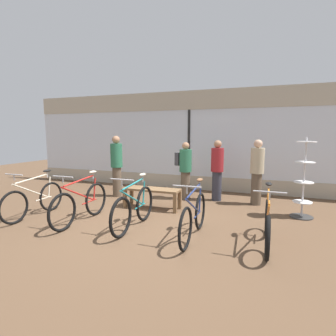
{
  "coord_description": "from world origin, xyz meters",
  "views": [
    {
      "loc": [
        2.32,
        -4.75,
        1.85
      ],
      "look_at": [
        0.0,
        1.57,
        0.95
      ],
      "focal_mm": 28.0,
      "sensor_mm": 36.0,
      "label": 1
    }
  ],
  "objects_px": {
    "bicycle_center": "(134,208)",
    "display_bench": "(152,192)",
    "accessory_rack": "(303,185)",
    "customer_by_window": "(185,169)",
    "bicycle_left": "(81,203)",
    "bicycle_far_left": "(34,200)",
    "bicycle_right": "(194,217)",
    "customer_mid_floor": "(217,169)",
    "customer_near_bench": "(117,165)",
    "bicycle_far_right": "(267,224)",
    "customer_near_rack": "(257,171)"
  },
  "relations": [
    {
      "from": "bicycle_far_right",
      "to": "customer_near_bench",
      "type": "bearing_deg",
      "value": 152.41
    },
    {
      "from": "bicycle_far_left",
      "to": "bicycle_center",
      "type": "height_order",
      "value": "bicycle_center"
    },
    {
      "from": "bicycle_center",
      "to": "customer_mid_floor",
      "type": "height_order",
      "value": "customer_mid_floor"
    },
    {
      "from": "customer_mid_floor",
      "to": "customer_near_rack",
      "type": "bearing_deg",
      "value": -4.3
    },
    {
      "from": "bicycle_right",
      "to": "customer_by_window",
      "type": "relative_size",
      "value": 1.07
    },
    {
      "from": "bicycle_right",
      "to": "accessory_rack",
      "type": "xyz_separation_m",
      "value": [
        1.95,
        1.94,
        0.33
      ]
    },
    {
      "from": "customer_mid_floor",
      "to": "customer_by_window",
      "type": "bearing_deg",
      "value": -170.74
    },
    {
      "from": "bicycle_left",
      "to": "customer_mid_floor",
      "type": "xyz_separation_m",
      "value": [
        2.35,
        2.76,
        0.47
      ]
    },
    {
      "from": "bicycle_left",
      "to": "bicycle_center",
      "type": "distance_m",
      "value": 1.2
    },
    {
      "from": "bicycle_left",
      "to": "bicycle_center",
      "type": "height_order",
      "value": "same"
    },
    {
      "from": "bicycle_left",
      "to": "customer_mid_floor",
      "type": "height_order",
      "value": "customer_mid_floor"
    },
    {
      "from": "bicycle_center",
      "to": "customer_near_rack",
      "type": "height_order",
      "value": "customer_near_rack"
    },
    {
      "from": "display_bench",
      "to": "bicycle_left",
      "type": "bearing_deg",
      "value": -124.3
    },
    {
      "from": "display_bench",
      "to": "customer_by_window",
      "type": "bearing_deg",
      "value": 67.35
    },
    {
      "from": "bicycle_right",
      "to": "bicycle_far_right",
      "type": "height_order",
      "value": "bicycle_right"
    },
    {
      "from": "bicycle_left",
      "to": "customer_near_bench",
      "type": "bearing_deg",
      "value": 102.3
    },
    {
      "from": "bicycle_far_left",
      "to": "bicycle_center",
      "type": "distance_m",
      "value": 2.41
    },
    {
      "from": "customer_mid_floor",
      "to": "customer_near_bench",
      "type": "bearing_deg",
      "value": -169.61
    },
    {
      "from": "customer_by_window",
      "to": "customer_mid_floor",
      "type": "bearing_deg",
      "value": 9.26
    },
    {
      "from": "bicycle_right",
      "to": "customer_mid_floor",
      "type": "bearing_deg",
      "value": 91.43
    },
    {
      "from": "bicycle_right",
      "to": "customer_near_bench",
      "type": "relative_size",
      "value": 0.96
    },
    {
      "from": "bicycle_far_left",
      "to": "display_bench",
      "type": "distance_m",
      "value": 2.65
    },
    {
      "from": "bicycle_far_right",
      "to": "bicycle_far_left",
      "type": "bearing_deg",
      "value": -178.3
    },
    {
      "from": "bicycle_left",
      "to": "customer_mid_floor",
      "type": "bearing_deg",
      "value": 49.63
    },
    {
      "from": "customer_by_window",
      "to": "bicycle_right",
      "type": "bearing_deg",
      "value": -70.27
    },
    {
      "from": "accessory_rack",
      "to": "display_bench",
      "type": "height_order",
      "value": "accessory_rack"
    },
    {
      "from": "bicycle_center",
      "to": "display_bench",
      "type": "bearing_deg",
      "value": 98.96
    },
    {
      "from": "bicycle_far_left",
      "to": "display_bench",
      "type": "xyz_separation_m",
      "value": [
        2.19,
        1.49,
        0.03
      ]
    },
    {
      "from": "bicycle_center",
      "to": "customer_mid_floor",
      "type": "bearing_deg",
      "value": 66.79
    },
    {
      "from": "bicycle_far_right",
      "to": "customer_near_bench",
      "type": "distance_m",
      "value": 4.68
    },
    {
      "from": "bicycle_center",
      "to": "customer_mid_floor",
      "type": "relative_size",
      "value": 1.04
    },
    {
      "from": "bicycle_center",
      "to": "customer_near_rack",
      "type": "xyz_separation_m",
      "value": [
        2.18,
        2.61,
        0.49
      ]
    },
    {
      "from": "bicycle_far_right",
      "to": "customer_near_rack",
      "type": "relative_size",
      "value": 0.99
    },
    {
      "from": "bicycle_far_left",
      "to": "bicycle_left",
      "type": "distance_m",
      "value": 1.21
    },
    {
      "from": "bicycle_far_left",
      "to": "customer_by_window",
      "type": "xyz_separation_m",
      "value": [
        2.69,
        2.67,
        0.48
      ]
    },
    {
      "from": "bicycle_far_right",
      "to": "customer_near_bench",
      "type": "relative_size",
      "value": 0.94
    },
    {
      "from": "accessory_rack",
      "to": "display_bench",
      "type": "distance_m",
      "value": 3.44
    },
    {
      "from": "customer_by_window",
      "to": "customer_near_bench",
      "type": "xyz_separation_m",
      "value": [
        -1.96,
        -0.38,
        0.08
      ]
    },
    {
      "from": "bicycle_far_left",
      "to": "customer_by_window",
      "type": "height_order",
      "value": "customer_by_window"
    },
    {
      "from": "bicycle_far_left",
      "to": "customer_by_window",
      "type": "relative_size",
      "value": 1.06
    },
    {
      "from": "bicycle_center",
      "to": "customer_near_bench",
      "type": "bearing_deg",
      "value": 127.87
    },
    {
      "from": "bicycle_center",
      "to": "customer_near_rack",
      "type": "distance_m",
      "value": 3.44
    },
    {
      "from": "bicycle_far_left",
      "to": "bicycle_left",
      "type": "xyz_separation_m",
      "value": [
        1.21,
        0.06,
        0.02
      ]
    },
    {
      "from": "bicycle_right",
      "to": "customer_mid_floor",
      "type": "xyz_separation_m",
      "value": [
        -0.07,
        2.77,
        0.48
      ]
    },
    {
      "from": "bicycle_right",
      "to": "customer_mid_floor",
      "type": "relative_size",
      "value": 1.03
    },
    {
      "from": "accessory_rack",
      "to": "customer_by_window",
      "type": "relative_size",
      "value": 1.1
    },
    {
      "from": "bicycle_far_left",
      "to": "display_bench",
      "type": "relative_size",
      "value": 1.21
    },
    {
      "from": "display_bench",
      "to": "customer_near_rack",
      "type": "relative_size",
      "value": 0.83
    },
    {
      "from": "bicycle_center",
      "to": "customer_near_bench",
      "type": "relative_size",
      "value": 0.97
    },
    {
      "from": "bicycle_center",
      "to": "bicycle_right",
      "type": "relative_size",
      "value": 1.01
    }
  ]
}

